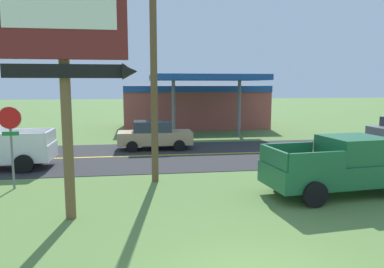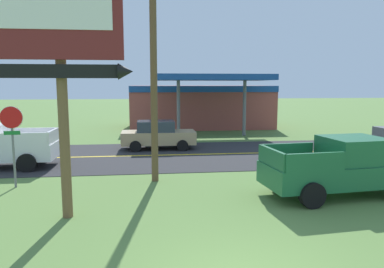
% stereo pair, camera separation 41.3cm
% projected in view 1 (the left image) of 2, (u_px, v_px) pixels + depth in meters
% --- Properties ---
extents(road_asphalt, '(140.00, 8.00, 0.02)m').
position_uv_depth(road_asphalt, '(178.00, 155.00, 19.36)').
color(road_asphalt, '#2B2B2D').
rests_on(road_asphalt, ground).
extents(road_centre_line, '(126.00, 0.20, 0.01)m').
position_uv_depth(road_centre_line, '(178.00, 155.00, 19.36)').
color(road_centre_line, gold).
rests_on(road_centre_line, road_asphalt).
extents(motel_sign, '(3.59, 0.54, 6.88)m').
position_uv_depth(motel_sign, '(65.00, 42.00, 9.48)').
color(motel_sign, brown).
rests_on(motel_sign, ground).
extents(stop_sign, '(0.80, 0.08, 2.95)m').
position_uv_depth(stop_sign, '(11.00, 133.00, 12.85)').
color(stop_sign, slate).
rests_on(stop_sign, ground).
extents(utility_pole, '(2.15, 0.26, 9.05)m').
position_uv_depth(utility_pole, '(154.00, 53.00, 13.52)').
color(utility_pole, brown).
rests_on(utility_pole, ground).
extents(gas_station, '(12.00, 11.50, 4.40)m').
position_uv_depth(gas_station, '(195.00, 105.00, 31.85)').
color(gas_station, '#A84C42').
rests_on(gas_station, ground).
extents(pickup_green_parked_on_lawn, '(5.37, 2.62, 1.96)m').
position_uv_depth(pickup_green_parked_on_lawn, '(343.00, 166.00, 12.41)').
color(pickup_green_parked_on_lawn, '#1E6038').
rests_on(pickup_green_parked_on_lawn, ground).
extents(car_tan_near_lane, '(4.20, 2.00, 1.64)m').
position_uv_depth(car_tan_near_lane, '(154.00, 135.00, 21.04)').
color(car_tan_near_lane, tan).
rests_on(car_tan_near_lane, ground).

